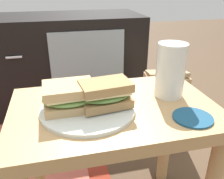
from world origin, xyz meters
TOP-DOWN VIEW (x-y plane):
  - side_table at (0.00, 0.00)m, footprint 0.56×0.36m
  - tv_cabinet at (-0.09, 0.95)m, footprint 0.96×0.46m
  - area_rug at (-0.46, 0.53)m, footprint 0.99×0.89m
  - plate at (-0.07, -0.01)m, footprint 0.25×0.25m
  - sandwich_front at (-0.12, 0.00)m, footprint 0.14×0.11m
  - sandwich_back at (-0.03, -0.02)m, footprint 0.15×0.11m
  - beer_glass at (0.17, 0.03)m, footprint 0.08×0.08m
  - coaster at (0.17, -0.11)m, footprint 0.10×0.10m
  - paper_bag at (0.37, 0.43)m, footprint 0.22×0.15m

SIDE VIEW (x-z plane):
  - area_rug at x=-0.46m, z-range 0.00..0.01m
  - paper_bag at x=0.37m, z-range -0.01..0.37m
  - tv_cabinet at x=-0.09m, z-range 0.00..0.58m
  - side_table at x=0.00m, z-range 0.14..0.60m
  - coaster at x=0.17m, z-range 0.46..0.47m
  - plate at x=-0.07m, z-range 0.46..0.47m
  - sandwich_front at x=-0.12m, z-range 0.47..0.54m
  - sandwich_back at x=-0.03m, z-range 0.47..0.54m
  - beer_glass at x=0.17m, z-range 0.46..0.61m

